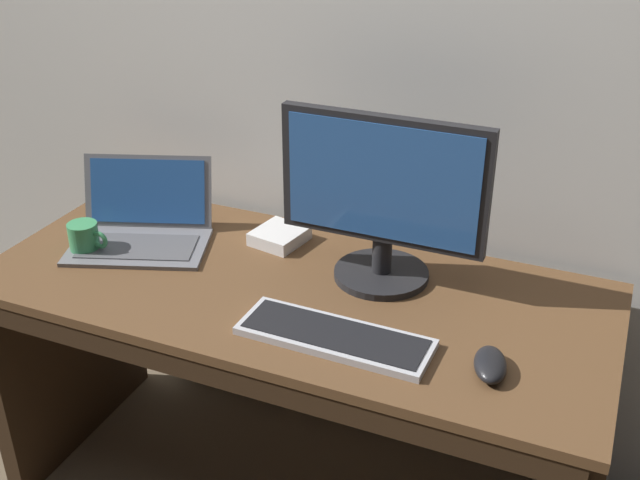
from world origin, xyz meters
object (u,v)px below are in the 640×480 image
object	(u,v)px
wired_keyboard	(335,337)
computer_mouse	(490,365)
external_monitor	(383,199)
laptop_space_gray	(142,227)
coffee_mug	(85,238)
external_drive_box	(280,236)

from	to	relation	value
wired_keyboard	computer_mouse	xyz separation A→B (m)	(0.33, 0.02, 0.01)
computer_mouse	external_monitor	bearing A→B (deg)	127.52
wired_keyboard	computer_mouse	size ratio (longest dim) A/B	3.49
laptop_space_gray	coffee_mug	world-z (taller)	laptop_space_gray
computer_mouse	external_drive_box	distance (m)	0.73
external_monitor	wired_keyboard	bearing A→B (deg)	-90.74
wired_keyboard	external_drive_box	world-z (taller)	external_drive_box
external_monitor	computer_mouse	xyz separation A→B (m)	(0.33, -0.26, -0.20)
external_drive_box	coffee_mug	bearing A→B (deg)	-150.48
external_monitor	coffee_mug	distance (m)	0.80
external_monitor	computer_mouse	bearing A→B (deg)	-38.71
computer_mouse	external_drive_box	world-z (taller)	computer_mouse
laptop_space_gray	external_monitor	bearing A→B (deg)	4.92
computer_mouse	external_drive_box	xyz separation A→B (m)	(-0.64, 0.35, -0.00)
wired_keyboard	laptop_space_gray	bearing A→B (deg)	160.74
computer_mouse	coffee_mug	world-z (taller)	coffee_mug
laptop_space_gray	coffee_mug	bearing A→B (deg)	-131.13
external_drive_box	external_monitor	bearing A→B (deg)	-14.47
computer_mouse	external_drive_box	bearing A→B (deg)	137.99
external_monitor	wired_keyboard	size ratio (longest dim) A/B	1.17
external_drive_box	wired_keyboard	bearing A→B (deg)	-49.76
external_monitor	coffee_mug	bearing A→B (deg)	-167.32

